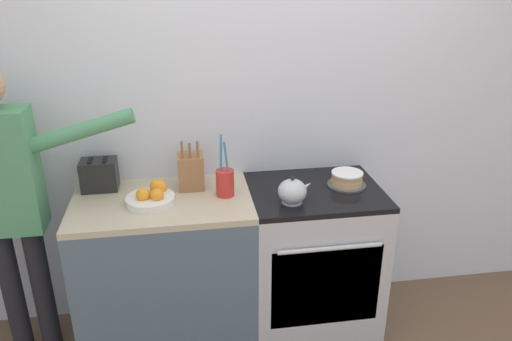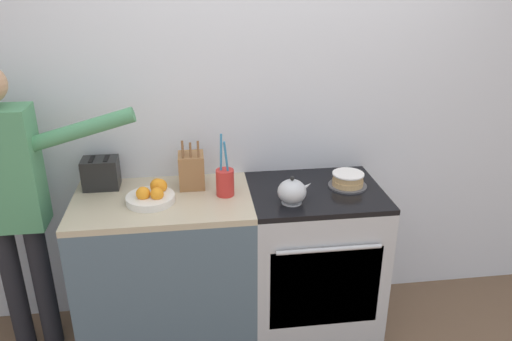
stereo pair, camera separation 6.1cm
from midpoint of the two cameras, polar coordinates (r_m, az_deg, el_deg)
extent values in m
cube|color=silver|center=(2.97, 1.67, 6.73)|extent=(8.00, 0.04, 2.60)
cube|color=#4C6070|center=(3.01, -9.47, -11.43)|extent=(0.98, 0.61, 0.89)
cube|color=#BCAD8E|center=(2.78, -10.08, -3.49)|extent=(0.98, 0.61, 0.03)
cube|color=#B7BABF|center=(3.08, 7.01, -10.27)|extent=(0.75, 0.61, 0.90)
cube|color=black|center=(2.83, 8.55, -13.14)|extent=(0.62, 0.01, 0.49)
cylinder|color=#B7BABF|center=(2.67, 9.03, -8.91)|extent=(0.56, 0.02, 0.02)
cube|color=black|center=(2.86, 7.46, -2.46)|extent=(0.75, 0.61, 0.03)
cylinder|color=#4C4C51|center=(2.92, 10.99, -1.70)|extent=(0.22, 0.22, 0.01)
cylinder|color=tan|center=(2.91, 11.02, -1.33)|extent=(0.18, 0.18, 0.03)
cylinder|color=tan|center=(2.90, 11.07, -0.74)|extent=(0.17, 0.17, 0.03)
cylinder|color=white|center=(2.89, 11.10, -0.38)|extent=(0.18, 0.18, 0.01)
cylinder|color=#B7BABF|center=(2.69, 4.74, -3.62)|extent=(0.11, 0.11, 0.01)
ellipsoid|color=#B7BABF|center=(2.66, 4.78, -2.42)|extent=(0.15, 0.15, 0.13)
cone|color=#B7BABF|center=(2.67, 6.34, -1.88)|extent=(0.08, 0.03, 0.07)
sphere|color=black|center=(2.63, 4.84, -0.89)|extent=(0.02, 0.02, 0.02)
cube|color=olive|center=(2.85, -6.77, 0.00)|extent=(0.14, 0.15, 0.20)
cylinder|color=brown|center=(2.76, -7.78, 2.40)|extent=(0.01, 0.04, 0.10)
cylinder|color=brown|center=(2.76, -6.89, 2.34)|extent=(0.01, 0.04, 0.08)
cylinder|color=brown|center=(2.76, -6.00, 2.45)|extent=(0.01, 0.04, 0.09)
cylinder|color=brown|center=(2.80, -7.77, 2.33)|extent=(0.01, 0.03, 0.06)
cylinder|color=brown|center=(2.80, -6.90, 2.45)|extent=(0.01, 0.03, 0.07)
cylinder|color=red|center=(2.74, -2.92, -1.38)|extent=(0.10, 0.10, 0.15)
cylinder|color=teal|center=(2.70, -3.38, 1.11)|extent=(0.02, 0.04, 0.30)
cylinder|color=teal|center=(2.68, -2.69, 0.68)|extent=(0.04, 0.03, 0.27)
cylinder|color=silver|center=(2.73, -11.34, -3.20)|extent=(0.26, 0.26, 0.04)
sphere|color=orange|center=(2.70, -12.16, -2.60)|extent=(0.08, 0.08, 0.08)
sphere|color=orange|center=(2.77, -10.31, -1.77)|extent=(0.08, 0.08, 0.08)
sphere|color=orange|center=(2.68, -10.61, -2.66)|extent=(0.07, 0.07, 0.07)
sphere|color=orange|center=(2.77, -10.57, -1.72)|extent=(0.08, 0.08, 0.08)
cube|color=black|center=(2.95, -16.75, -0.31)|extent=(0.20, 0.14, 0.17)
cube|color=black|center=(2.92, -17.71, 1.26)|extent=(0.02, 0.10, 0.00)
cube|color=black|center=(2.91, -16.17, 1.34)|extent=(0.02, 0.10, 0.00)
cube|color=black|center=(2.96, -18.87, 0.21)|extent=(0.02, 0.02, 0.01)
cylinder|color=black|center=(3.22, -25.35, -12.07)|extent=(0.11, 0.11, 0.80)
cylinder|color=black|center=(3.17, -22.55, -12.11)|extent=(0.11, 0.11, 0.80)
cube|color=#4C8E60|center=(2.87, -26.26, 0.08)|extent=(0.34, 0.20, 0.66)
cylinder|color=#4C8E60|center=(2.69, -18.79, 4.41)|extent=(0.56, 0.08, 0.22)
camera|label=1|loc=(0.03, -89.35, 0.27)|focal=35.00mm
camera|label=2|loc=(0.03, 90.65, -0.27)|focal=35.00mm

